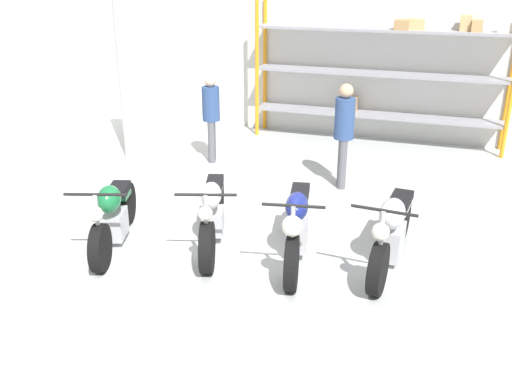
% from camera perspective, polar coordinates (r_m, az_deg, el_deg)
% --- Properties ---
extents(ground_plane, '(30.00, 30.00, 0.00)m').
position_cam_1_polar(ground_plane, '(7.39, -0.98, -6.15)').
color(ground_plane, '#B2B7B7').
extents(back_wall, '(30.00, 0.08, 3.60)m').
position_cam_1_polar(back_wall, '(12.28, 8.25, 13.95)').
color(back_wall, silver).
rests_on(back_wall, ground_plane).
extents(shelving_rack, '(5.02, 0.63, 2.78)m').
position_cam_1_polar(shelving_rack, '(11.83, 12.85, 11.88)').
color(shelving_rack, orange).
rests_on(shelving_rack, ground_plane).
extents(support_pillar, '(0.28, 0.28, 3.60)m').
position_cam_1_polar(support_pillar, '(10.80, -12.98, 12.52)').
color(support_pillar, silver).
rests_on(support_pillar, ground_plane).
extents(motorcycle_green, '(0.90, 1.91, 0.99)m').
position_cam_1_polar(motorcycle_green, '(7.65, -14.08, -2.25)').
color(motorcycle_green, black).
rests_on(motorcycle_green, ground_plane).
extents(motorcycle_white, '(0.96, 2.11, 1.00)m').
position_cam_1_polar(motorcycle_white, '(7.51, -4.38, -2.05)').
color(motorcycle_white, black).
rests_on(motorcycle_white, ground_plane).
extents(motorcycle_blue, '(0.74, 2.16, 1.03)m').
position_cam_1_polar(motorcycle_blue, '(7.09, 4.10, -3.25)').
color(motorcycle_blue, black).
rests_on(motorcycle_blue, ground_plane).
extents(motorcycle_silver, '(0.73, 2.13, 1.02)m').
position_cam_1_polar(motorcycle_silver, '(7.16, 13.45, -3.77)').
color(motorcycle_silver, black).
rests_on(motorcycle_silver, ground_plane).
extents(person_browsing, '(0.39, 0.39, 1.72)m').
position_cam_1_polar(person_browsing, '(9.31, 8.80, 6.40)').
color(person_browsing, '#595960').
rests_on(person_browsing, ground_plane).
extents(person_near_rack, '(0.40, 0.40, 1.61)m').
position_cam_1_polar(person_near_rack, '(10.54, -4.51, 8.01)').
color(person_near_rack, '#595960').
rests_on(person_near_rack, ground_plane).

